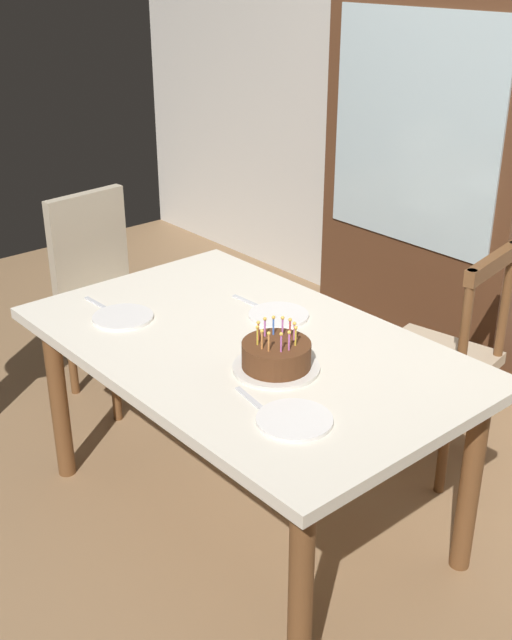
{
  "coord_description": "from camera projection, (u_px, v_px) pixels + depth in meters",
  "views": [
    {
      "loc": [
        1.84,
        -1.54,
        1.95
      ],
      "look_at": [
        0.05,
        0.0,
        0.84
      ],
      "focal_mm": 44.45,
      "sensor_mm": 36.0,
      "label": 1
    }
  ],
  "objects": [
    {
      "name": "plate_near_celebrant",
      "position": [
        123.0,
        317.0,
        2.86
      ],
      "size": [
        0.22,
        0.22,
        0.01
      ],
      "primitive_type": "cylinder",
      "color": "white",
      "rests_on": "dining_table"
    },
    {
      "name": "chair_upholstered",
      "position": [
        106.0,
        285.0,
        3.66
      ],
      "size": [
        0.48,
        0.48,
        0.95
      ],
      "color": "tan",
      "rests_on": "ground"
    },
    {
      "name": "plate_far_side",
      "position": [
        279.0,
        315.0,
        2.87
      ],
      "size": [
        0.22,
        0.22,
        0.01
      ],
      "primitive_type": "cylinder",
      "color": "white",
      "rests_on": "dining_table"
    },
    {
      "name": "birthday_cake",
      "position": [
        276.0,
        357.0,
        2.5
      ],
      "size": [
        0.28,
        0.28,
        0.16
      ],
      "color": "silver",
      "rests_on": "dining_table"
    },
    {
      "name": "fork_near_guest",
      "position": [
        253.0,
        401.0,
        2.34
      ],
      "size": [
        0.18,
        0.04,
        0.01
      ],
      "primitive_type": "cube",
      "rotation": [
        0.0,
        0.0,
        -0.16
      ],
      "color": "silver",
      "rests_on": "dining_table"
    },
    {
      "name": "dining_table",
      "position": [
        247.0,
        364.0,
        2.73
      ],
      "size": [
        1.57,
        0.97,
        0.74
      ],
      "color": "silver",
      "rests_on": "ground"
    },
    {
      "name": "chair_spindle_back",
      "position": [
        438.0,
        362.0,
        3.14
      ],
      "size": [
        0.51,
        0.51,
        0.95
      ],
      "color": "tan",
      "rests_on": "ground"
    },
    {
      "name": "fork_near_celebrant",
      "position": [
        99.0,
        305.0,
        2.96
      ],
      "size": [
        0.18,
        0.02,
        0.01
      ],
      "primitive_type": "cube",
      "rotation": [
        0.0,
        0.0,
        0.03
      ],
      "color": "silver",
      "rests_on": "dining_table"
    },
    {
      "name": "ground",
      "position": [
        247.0,
        514.0,
        3.01
      ],
      "size": [
        6.4,
        6.4,
        0.0
      ],
      "primitive_type": "plane",
      "color": "#93704C"
    },
    {
      "name": "fork_far_side",
      "position": [
        250.0,
        302.0,
        2.98
      ],
      "size": [
        0.18,
        0.02,
        0.01
      ],
      "primitive_type": "cube",
      "rotation": [
        0.0,
        0.0,
        0.04
      ],
      "color": "silver",
      "rests_on": "dining_table"
    },
    {
      "name": "plate_near_guest",
      "position": [
        295.0,
        420.0,
        2.24
      ],
      "size": [
        0.22,
        0.22,
        0.01
      ],
      "primitive_type": "cylinder",
      "color": "white",
      "rests_on": "dining_table"
    },
    {
      "name": "china_cabinet",
      "position": [
        438.0,
        177.0,
        3.8
      ],
      "size": [
        1.1,
        0.45,
        1.9
      ],
      "color": "#56331E",
      "rests_on": "ground"
    }
  ]
}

